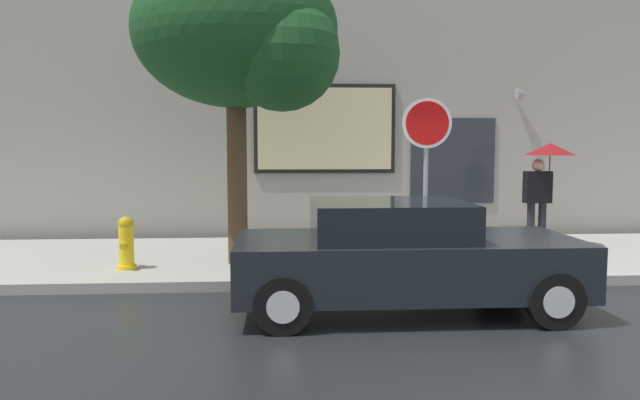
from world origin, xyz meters
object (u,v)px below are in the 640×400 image
object	(u,v)px
pedestrian_with_umbrella	(545,167)
fire_hydrant	(126,243)
stop_sign	(426,148)
parked_car	(402,257)
street_tree	(245,36)

from	to	relation	value
pedestrian_with_umbrella	fire_hydrant	bearing A→B (deg)	-168.14
pedestrian_with_umbrella	stop_sign	bearing A→B (deg)	-147.39
parked_car	stop_sign	distance (m)	2.40
parked_car	stop_sign	world-z (taller)	stop_sign
parked_car	fire_hydrant	world-z (taller)	parked_car
street_tree	stop_sign	bearing A→B (deg)	-8.96
street_tree	stop_sign	distance (m)	3.27
stop_sign	pedestrian_with_umbrella	bearing A→B (deg)	32.61
parked_car	pedestrian_with_umbrella	distance (m)	4.99
street_tree	stop_sign	xyz separation A→B (m)	(2.75, -0.43, -1.71)
street_tree	parked_car	bearing A→B (deg)	-48.85
parked_car	street_tree	world-z (taller)	street_tree
parked_car	fire_hydrant	size ratio (longest dim) A/B	5.10
fire_hydrant	street_tree	bearing A→B (deg)	8.20
pedestrian_with_umbrella	stop_sign	size ratio (longest dim) A/B	0.74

